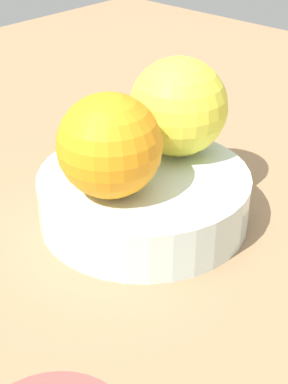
{
  "coord_description": "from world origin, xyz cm",
  "views": [
    {
      "loc": [
        -26.27,
        28.55,
        25.97
      ],
      "look_at": [
        0.0,
        0.0,
        2.42
      ],
      "focal_mm": 54.25,
      "sensor_mm": 36.0,
      "label": 1
    }
  ],
  "objects": [
    {
      "name": "ground_plane",
      "position": [
        0.0,
        0.0,
        -1.0
      ],
      "size": [
        110.0,
        110.0,
        2.0
      ],
      "primitive_type": "cube",
      "color": "#997551"
    },
    {
      "name": "fruit_bowl",
      "position": [
        0.0,
        0.0,
        1.91
      ],
      "size": [
        16.52,
        16.52,
        4.03
      ],
      "color": "silver",
      "rests_on": "ground_plane"
    },
    {
      "name": "orange_in_bowl_0",
      "position": [
        0.61,
        -4.67,
        7.97
      ],
      "size": [
        7.89,
        7.89,
        7.89
      ],
      "primitive_type": "sphere",
      "color": "yellow",
      "rests_on": "fruit_bowl"
    },
    {
      "name": "orange_in_bowl_1",
      "position": [
        -0.24,
        3.56,
        7.78
      ],
      "size": [
        7.51,
        7.51,
        7.51
      ],
      "primitive_type": "sphere",
      "color": "orange",
      "rests_on": "fruit_bowl"
    }
  ]
}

